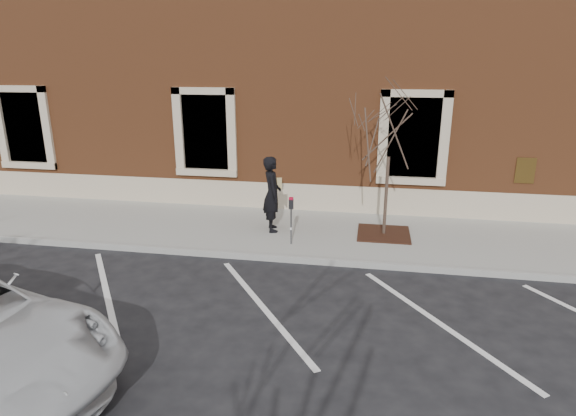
# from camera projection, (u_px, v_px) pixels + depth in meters

# --- Properties ---
(ground) EXTENTS (120.00, 120.00, 0.00)m
(ground) POSITION_uv_depth(u_px,v_px,m) (284.00, 261.00, 11.16)
(ground) COLOR #28282B
(ground) RESTS_ON ground
(sidewalk_near) EXTENTS (40.00, 3.50, 0.15)m
(sidewalk_near) POSITION_uv_depth(u_px,v_px,m) (296.00, 232.00, 12.78)
(sidewalk_near) COLOR #9A9A91
(sidewalk_near) RESTS_ON ground
(curb_near) EXTENTS (40.00, 0.12, 0.15)m
(curb_near) POSITION_uv_depth(u_px,v_px,m) (283.00, 259.00, 11.09)
(curb_near) COLOR #9E9E99
(curb_near) RESTS_ON ground
(parking_stripes) EXTENTS (28.00, 4.40, 0.01)m
(parking_stripes) POSITION_uv_depth(u_px,v_px,m) (262.00, 307.00, 9.09)
(parking_stripes) COLOR silver
(parking_stripes) RESTS_ON ground
(building_civic) EXTENTS (40.00, 8.62, 8.00)m
(building_civic) POSITION_uv_depth(u_px,v_px,m) (323.00, 73.00, 17.26)
(building_civic) COLOR brown
(building_civic) RESTS_ON ground
(man) EXTENTS (0.68, 0.83, 1.97)m
(man) POSITION_uv_depth(u_px,v_px,m) (272.00, 194.00, 12.44)
(man) COLOR black
(man) RESTS_ON sidewalk_near
(parking_meter) EXTENTS (0.11, 0.08, 1.18)m
(parking_meter) POSITION_uv_depth(u_px,v_px,m) (291.00, 212.00, 11.54)
(parking_meter) COLOR #595B60
(parking_meter) RESTS_ON sidewalk_near
(tree_grate) EXTENTS (1.33, 1.33, 0.03)m
(tree_grate) POSITION_uv_depth(u_px,v_px,m) (384.00, 234.00, 12.42)
(tree_grate) COLOR #371C11
(tree_grate) RESTS_ON sidewalk_near
(sapling) EXTENTS (2.21, 2.21, 3.68)m
(sapling) POSITION_uv_depth(u_px,v_px,m) (390.00, 135.00, 11.66)
(sapling) COLOR #4E3C2F
(sapling) RESTS_ON sidewalk_near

